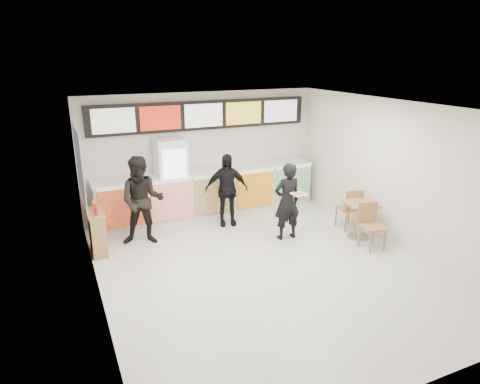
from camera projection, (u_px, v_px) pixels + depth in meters
floor at (266, 267)px, 8.14m from camera, size 7.00×7.00×0.00m
ceiling at (269, 108)px, 7.22m from camera, size 7.00×7.00×0.00m
wall_back at (203, 153)px, 10.72m from camera, size 6.00×0.00×6.00m
wall_left at (93, 217)px, 6.52m from camera, size 0.00×7.00×7.00m
wall_right at (396, 174)px, 8.85m from camera, size 0.00×7.00×7.00m
service_counter at (209, 192)px, 10.65m from camera, size 5.56×0.77×1.14m
menu_board at (203, 115)px, 10.35m from camera, size 5.50×0.14×0.70m
drinks_fridge at (172, 180)px, 10.17m from camera, size 0.70×0.67×2.00m
mirror_panel at (79, 164)px, 8.57m from camera, size 0.01×2.00×1.50m
customer_main at (287, 201)px, 9.16m from camera, size 0.62×0.41×1.70m
customer_left at (142, 201)px, 8.89m from camera, size 1.10×0.97×1.90m
customer_mid at (226, 190)px, 9.93m from camera, size 1.07×0.65×1.71m
pizza_slice at (299, 194)px, 8.68m from camera, size 0.36×0.36×0.02m
cafe_table at (360, 214)px, 9.29m from camera, size 0.80×1.69×0.95m
condiment_ledge at (97, 232)px, 8.60m from camera, size 0.32×0.79×1.05m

